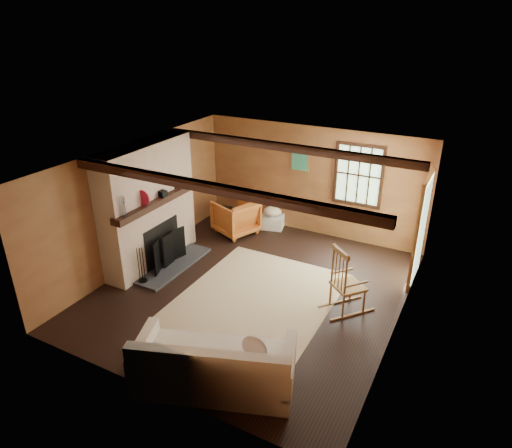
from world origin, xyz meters
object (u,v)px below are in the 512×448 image
Objects in this scene: fireplace at (150,210)px; laundry_basket at (272,222)px; sofa at (215,368)px; armchair at (236,217)px; rocking_chair at (346,284)px.

fireplace is 4.80× the size of laundry_basket.
sofa is 4.54× the size of laundry_basket.
sofa is 5.03m from laundry_basket.
armchair is (-0.61, -0.61, 0.24)m from laundry_basket.
laundry_basket is at bearing -3.12° from rocking_chair.
sofa is at bearing 49.23° from armchair.
laundry_basket is at bearing 157.14° from armchair.
armchair is at bearing 67.71° from fireplace.
laundry_basket is at bearing 60.95° from fireplace.
rocking_chair reaches higher than laundry_basket.
sofa is at bearing 108.72° from rocking_chair.
rocking_chair is at bearing -43.31° from laundry_basket.
fireplace is 1.06× the size of sofa.
sofa is 4.70m from armchair.
fireplace is at bearing 121.81° from sofa.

